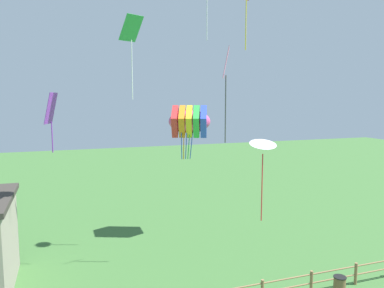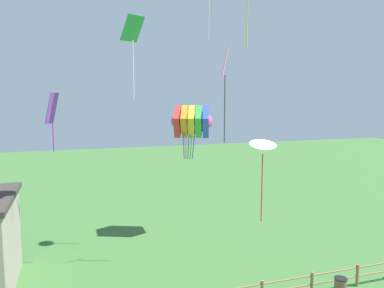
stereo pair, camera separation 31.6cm
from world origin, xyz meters
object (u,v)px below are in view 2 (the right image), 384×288
at_px(kite_white_delta, 263,146).
at_px(kite_purple_streamer, 52,111).
at_px(kite_rainbow_parafoil, 192,122).
at_px(kite_red_diamond, 248,0).
at_px(kite_pink_diamond, 225,74).
at_px(kite_green_diamond, 133,37).

bearing_deg(kite_white_delta, kite_purple_streamer, 155.30).
distance_m(kite_rainbow_parafoil, kite_white_delta, 8.91).
height_order(kite_red_diamond, kite_pink_diamond, kite_red_diamond).
relative_size(kite_green_diamond, kite_red_diamond, 1.20).
xyz_separation_m(kite_red_diamond, kite_white_delta, (-0.97, -3.61, -6.80)).
xyz_separation_m(kite_purple_streamer, kite_red_diamond, (9.29, -0.22, 5.39)).
bearing_deg(kite_pink_diamond, kite_purple_streamer, 146.52).
bearing_deg(kite_white_delta, kite_green_diamond, 130.59).
bearing_deg(kite_white_delta, kite_pink_diamond, -167.86).
distance_m(kite_green_diamond, kite_red_diamond, 5.97).
bearing_deg(kite_red_diamond, kite_pink_diamond, -125.61).
xyz_separation_m(kite_purple_streamer, kite_green_diamond, (3.84, 1.41, 3.58)).
relative_size(kite_purple_streamer, kite_red_diamond, 0.78).
relative_size(kite_red_diamond, kite_pink_diamond, 0.93).
height_order(kite_red_diamond, kite_white_delta, kite_red_diamond).
bearing_deg(kite_pink_diamond, kite_red_diamond, 54.39).
xyz_separation_m(kite_rainbow_parafoil, kite_purple_streamer, (-8.11, -5.07, 0.89)).
relative_size(kite_rainbow_parafoil, kite_green_diamond, 0.84).
bearing_deg(kite_green_diamond, kite_red_diamond, -16.62).
bearing_deg(kite_green_diamond, kite_white_delta, -49.41).
relative_size(kite_red_diamond, kite_white_delta, 0.96).
distance_m(kite_rainbow_parafoil, kite_green_diamond, 7.19).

